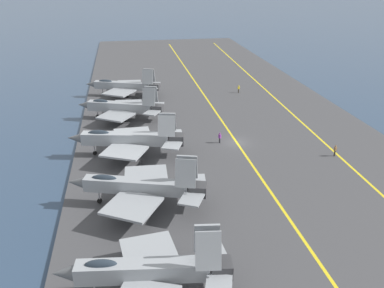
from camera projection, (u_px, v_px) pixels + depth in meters
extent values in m
plane|color=#2D425B|center=(236.00, 145.00, 65.64)|extent=(2000.00, 2000.00, 0.00)
cube|color=#424244|center=(236.00, 143.00, 65.56)|extent=(206.60, 50.73, 0.40)
cube|color=yellow|center=(318.00, 137.00, 67.62)|extent=(185.86, 6.02, 0.01)
cube|color=yellow|center=(237.00, 142.00, 65.48)|extent=(185.94, 0.36, 0.01)
cube|color=#93999E|center=(142.00, 271.00, 34.13)|extent=(2.94, 11.32, 1.63)
cone|color=#5B5E60|center=(64.00, 273.00, 33.83)|extent=(1.78, 2.29, 1.54)
cube|color=#38383A|center=(221.00, 268.00, 34.44)|extent=(2.07, 2.03, 1.38)
ellipsoid|color=#232D38|center=(101.00, 265.00, 33.67)|extent=(1.21, 2.81, 0.89)
cube|color=#93999E|center=(149.00, 251.00, 37.30)|extent=(5.36, 5.41, 0.28)
cube|color=#93999E|center=(208.00, 251.00, 32.61)|extent=(1.24, 2.22, 3.29)
cube|color=#93999E|center=(207.00, 238.00, 34.18)|extent=(1.24, 2.22, 3.29)
cube|color=#93999E|center=(219.00, 287.00, 32.39)|extent=(3.29, 2.84, 0.20)
cube|color=#93999E|center=(213.00, 251.00, 36.45)|extent=(2.91, 2.28, 0.20)
cylinder|color=#B2B2B7|center=(94.00, 287.00, 34.59)|extent=(0.16, 0.16, 1.65)
cylinder|color=#B2B2B7|center=(157.00, 276.00, 35.88)|extent=(0.16, 0.16, 1.65)
cylinder|color=black|center=(157.00, 281.00, 36.09)|extent=(0.29, 0.62, 0.60)
cube|color=#93999E|center=(136.00, 186.00, 47.01)|extent=(4.98, 12.16, 1.58)
cone|color=#5B5E60|center=(77.00, 182.00, 47.78)|extent=(2.09, 2.64, 1.50)
cube|color=#38383A|center=(198.00, 190.00, 46.22)|extent=(2.30, 2.41, 1.34)
ellipsoid|color=#232D38|center=(104.00, 178.00, 47.11)|extent=(1.67, 3.10, 0.87)
cube|color=#93999E|center=(132.00, 206.00, 44.02)|extent=(7.28, 7.26, 0.28)
cube|color=#93999E|center=(146.00, 176.00, 50.32)|extent=(5.56, 5.51, 0.28)
cube|color=#93999E|center=(185.00, 174.00, 44.65)|extent=(1.59, 2.49, 3.19)
cube|color=#93999E|center=(187.00, 167.00, 46.16)|extent=(1.59, 2.49, 3.19)
cube|color=#93999E|center=(191.00, 199.00, 44.28)|extent=(3.54, 3.32, 0.20)
cube|color=#93999E|center=(196.00, 180.00, 48.27)|extent=(3.04, 2.61, 0.20)
cylinder|color=#B2B2B7|center=(99.00, 196.00, 48.19)|extent=(0.16, 0.16, 1.87)
cylinder|color=black|center=(100.00, 201.00, 48.44)|extent=(0.38, 0.64, 0.60)
cylinder|color=#B2B2B7|center=(145.00, 204.00, 46.55)|extent=(0.16, 0.16, 1.87)
cylinder|color=black|center=(145.00, 209.00, 46.81)|extent=(0.38, 0.64, 0.60)
cylinder|color=#B2B2B7|center=(149.00, 195.00, 48.57)|extent=(0.16, 0.16, 1.87)
cylinder|color=black|center=(149.00, 199.00, 48.82)|extent=(0.38, 0.64, 0.60)
cube|color=#9EA3A8|center=(125.00, 139.00, 59.88)|extent=(4.27, 12.90, 1.75)
cone|color=#5B5E60|center=(75.00, 138.00, 60.10)|extent=(2.12, 2.71, 1.67)
cube|color=#38383A|center=(177.00, 139.00, 59.66)|extent=(2.39, 2.44, 1.49)
ellipsoid|color=#232D38|center=(99.00, 133.00, 59.67)|extent=(1.57, 3.24, 0.96)
cube|color=#9EA3A8|center=(124.00, 151.00, 57.07)|extent=(6.77, 7.09, 0.28)
cube|color=#9EA3A8|center=(132.00, 134.00, 63.13)|extent=(5.10, 5.74, 0.28)
cube|color=#9EA3A8|center=(166.00, 126.00, 57.90)|extent=(1.39, 2.56, 2.99)
cube|color=#9EA3A8|center=(168.00, 122.00, 59.59)|extent=(1.39, 2.56, 2.99)
cube|color=#9EA3A8|center=(172.00, 145.00, 57.59)|extent=(3.49, 3.28, 0.20)
cube|color=#9EA3A8|center=(174.00, 133.00, 61.76)|extent=(2.86, 2.50, 0.20)
cylinder|color=#B2B2B7|center=(94.00, 149.00, 60.74)|extent=(0.16, 0.16, 1.82)
cylinder|color=black|center=(95.00, 153.00, 60.98)|extent=(0.34, 0.63, 0.60)
cylinder|color=#B2B2B7|center=(133.00, 153.00, 59.43)|extent=(0.16, 0.16, 1.82)
cylinder|color=black|center=(134.00, 157.00, 59.68)|extent=(0.34, 0.63, 0.60)
cylinder|color=#B2B2B7|center=(136.00, 146.00, 61.68)|extent=(0.16, 0.16, 1.82)
cylinder|color=black|center=(136.00, 150.00, 61.93)|extent=(0.34, 0.63, 0.60)
cube|color=#93999E|center=(120.00, 107.00, 74.67)|extent=(5.52, 11.90, 1.70)
cone|color=#5B5E60|center=(84.00, 105.00, 75.72)|extent=(2.27, 2.67, 1.61)
cube|color=#38383A|center=(158.00, 109.00, 73.61)|extent=(2.48, 2.48, 1.44)
ellipsoid|color=#232D38|center=(101.00, 102.00, 74.90)|extent=(1.84, 3.07, 0.93)
cube|color=#93999E|center=(116.00, 116.00, 71.79)|extent=(7.04, 7.09, 0.28)
cube|color=#93999E|center=(128.00, 104.00, 77.87)|extent=(5.46, 5.61, 0.28)
cube|color=#93999E|center=(149.00, 97.00, 72.02)|extent=(1.65, 2.46, 3.14)
cube|color=#93999E|center=(151.00, 94.00, 73.63)|extent=(1.65, 2.46, 3.14)
cube|color=#93999E|center=(152.00, 113.00, 71.64)|extent=(3.55, 3.35, 0.20)
cube|color=#93999E|center=(158.00, 105.00, 75.71)|extent=(3.12, 2.68, 0.20)
cylinder|color=#B2B2B7|center=(98.00, 114.00, 75.98)|extent=(0.16, 0.16, 1.51)
cylinder|color=black|center=(98.00, 116.00, 76.16)|extent=(0.40, 0.64, 0.60)
cylinder|color=#B2B2B7|center=(125.00, 118.00, 74.05)|extent=(0.16, 0.16, 1.51)
cylinder|color=black|center=(125.00, 120.00, 74.24)|extent=(0.40, 0.64, 0.60)
cylinder|color=#B2B2B7|center=(129.00, 113.00, 76.21)|extent=(0.16, 0.16, 1.51)
cylinder|color=black|center=(129.00, 116.00, 76.39)|extent=(0.40, 0.64, 0.60)
cube|color=#93999E|center=(122.00, 85.00, 88.06)|extent=(5.26, 12.12, 1.57)
cone|color=#5B5E60|center=(91.00, 84.00, 89.00)|extent=(2.13, 2.66, 1.49)
cube|color=#38383A|center=(155.00, 87.00, 87.09)|extent=(2.33, 2.44, 1.33)
ellipsoid|color=#232D38|center=(105.00, 81.00, 88.25)|extent=(1.74, 3.10, 0.86)
cube|color=#93999E|center=(119.00, 92.00, 85.03)|extent=(7.40, 7.36, 0.28)
cube|color=#93999E|center=(129.00, 84.00, 91.38)|extent=(5.77, 5.65, 0.28)
cube|color=#93999E|center=(147.00, 77.00, 85.62)|extent=(1.58, 2.48, 2.93)
cube|color=#93999E|center=(149.00, 75.00, 87.11)|extent=(1.58, 2.48, 2.93)
cube|color=#93999E|center=(150.00, 89.00, 85.18)|extent=(3.56, 3.36, 0.20)
cube|color=#93999E|center=(155.00, 84.00, 89.14)|extent=(3.09, 2.68, 0.20)
cylinder|color=#B2B2B7|center=(103.00, 92.00, 89.29)|extent=(0.16, 0.16, 1.62)
cylinder|color=black|center=(103.00, 94.00, 89.50)|extent=(0.39, 0.64, 0.60)
cylinder|color=#B2B2B7|center=(127.00, 94.00, 87.53)|extent=(0.16, 0.16, 1.62)
cylinder|color=black|center=(127.00, 96.00, 87.73)|extent=(0.39, 0.64, 0.60)
cylinder|color=#B2B2B7|center=(130.00, 91.00, 89.52)|extent=(0.16, 0.16, 1.62)
cylinder|color=black|center=(130.00, 94.00, 89.73)|extent=(0.39, 0.64, 0.60)
cylinder|color=#383328|center=(335.00, 153.00, 60.56)|extent=(0.24, 0.24, 0.85)
cube|color=brown|center=(335.00, 149.00, 60.27)|extent=(0.40, 0.45, 0.58)
sphere|color=beige|center=(336.00, 146.00, 60.10)|extent=(0.22, 0.22, 0.22)
sphere|color=brown|center=(336.00, 146.00, 60.08)|extent=(0.24, 0.24, 0.24)
cylinder|color=#383328|center=(239.00, 91.00, 91.27)|extent=(0.24, 0.24, 0.85)
cube|color=yellow|center=(239.00, 88.00, 90.98)|extent=(0.32, 0.42, 0.56)
sphere|color=beige|center=(239.00, 86.00, 90.82)|extent=(0.22, 0.22, 0.22)
sphere|color=yellow|center=(239.00, 86.00, 90.80)|extent=(0.24, 0.24, 0.24)
cylinder|color=#232328|center=(220.00, 140.00, 65.15)|extent=(0.24, 0.24, 0.81)
cube|color=purple|center=(220.00, 136.00, 64.87)|extent=(0.46, 0.43, 0.62)
sphere|color=tan|center=(220.00, 134.00, 64.69)|extent=(0.22, 0.22, 0.22)
sphere|color=purple|center=(220.00, 133.00, 64.67)|extent=(0.24, 0.24, 0.24)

